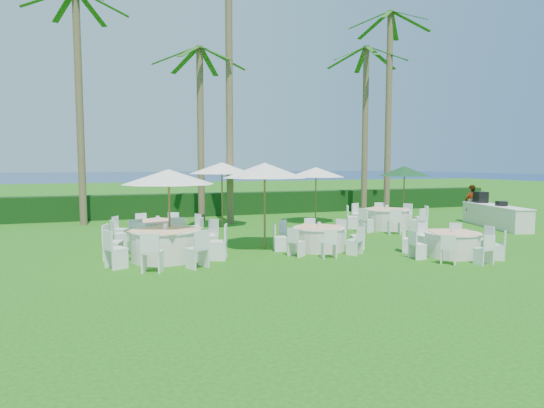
{
  "coord_description": "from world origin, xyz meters",
  "views": [
    {
      "loc": [
        -5.89,
        -11.98,
        2.73
      ],
      "look_at": [
        -0.42,
        3.48,
        1.3
      ],
      "focal_mm": 30.0,
      "sensor_mm": 36.0,
      "label": 1
    }
  ],
  "objects_px": {
    "banquet_table_d": "(158,231)",
    "staff_person": "(471,203)",
    "banquet_table_f": "(387,218)",
    "umbrella_a": "(169,177)",
    "umbrella_d": "(316,172)",
    "umbrella_green": "(404,171)",
    "banquet_table_b": "(319,238)",
    "buffet_table": "(495,215)",
    "banquet_table_c": "(452,243)",
    "umbrella_c": "(222,168)",
    "umbrella_b": "(265,170)",
    "banquet_table_a": "(166,244)"
  },
  "relations": [
    {
      "from": "banquet_table_d",
      "to": "staff_person",
      "type": "relative_size",
      "value": 1.78
    },
    {
      "from": "banquet_table_f",
      "to": "umbrella_a",
      "type": "distance_m",
      "value": 9.99
    },
    {
      "from": "umbrella_d",
      "to": "umbrella_green",
      "type": "distance_m",
      "value": 4.05
    },
    {
      "from": "banquet_table_b",
      "to": "buffet_table",
      "type": "relative_size",
      "value": 0.7
    },
    {
      "from": "banquet_table_c",
      "to": "umbrella_c",
      "type": "xyz_separation_m",
      "value": [
        -5.03,
        8.48,
        2.19
      ]
    },
    {
      "from": "umbrella_b",
      "to": "umbrella_c",
      "type": "distance_m",
      "value": 5.57
    },
    {
      "from": "umbrella_a",
      "to": "umbrella_green",
      "type": "distance_m",
      "value": 11.8
    },
    {
      "from": "banquet_table_f",
      "to": "staff_person",
      "type": "relative_size",
      "value": 1.87
    },
    {
      "from": "banquet_table_f",
      "to": "umbrella_green",
      "type": "bearing_deg",
      "value": 35.42
    },
    {
      "from": "banquet_table_a",
      "to": "umbrella_green",
      "type": "height_order",
      "value": "umbrella_green"
    },
    {
      "from": "banquet_table_a",
      "to": "umbrella_d",
      "type": "distance_m",
      "value": 9.81
    },
    {
      "from": "umbrella_c",
      "to": "staff_person",
      "type": "distance_m",
      "value": 11.86
    },
    {
      "from": "banquet_table_d",
      "to": "umbrella_green",
      "type": "xyz_separation_m",
      "value": [
        11.24,
        1.66,
        2.0
      ]
    },
    {
      "from": "umbrella_a",
      "to": "buffet_table",
      "type": "distance_m",
      "value": 14.39
    },
    {
      "from": "banquet_table_a",
      "to": "umbrella_green",
      "type": "distance_m",
      "value": 12.3
    },
    {
      "from": "umbrella_c",
      "to": "umbrella_green",
      "type": "distance_m",
      "value": 8.34
    },
    {
      "from": "umbrella_green",
      "to": "umbrella_b",
      "type": "bearing_deg",
      "value": -154.25
    },
    {
      "from": "umbrella_c",
      "to": "staff_person",
      "type": "relative_size",
      "value": 1.61
    },
    {
      "from": "umbrella_b",
      "to": "staff_person",
      "type": "bearing_deg",
      "value": 16.21
    },
    {
      "from": "buffet_table",
      "to": "staff_person",
      "type": "distance_m",
      "value": 1.8
    },
    {
      "from": "banquet_table_a",
      "to": "umbrella_c",
      "type": "distance_m",
      "value": 7.23
    },
    {
      "from": "banquet_table_f",
      "to": "umbrella_a",
      "type": "height_order",
      "value": "umbrella_a"
    },
    {
      "from": "banquet_table_d",
      "to": "buffet_table",
      "type": "relative_size",
      "value": 0.74
    },
    {
      "from": "banquet_table_f",
      "to": "staff_person",
      "type": "xyz_separation_m",
      "value": [
        5.06,
        0.64,
        0.43
      ]
    },
    {
      "from": "banquet_table_d",
      "to": "banquet_table_b",
      "type": "bearing_deg",
      "value": -31.8
    },
    {
      "from": "banquet_table_b",
      "to": "umbrella_green",
      "type": "relative_size",
      "value": 1.11
    },
    {
      "from": "banquet_table_c",
      "to": "staff_person",
      "type": "xyz_separation_m",
      "value": [
        6.5,
        6.24,
        0.5
      ]
    },
    {
      "from": "banquet_table_a",
      "to": "umbrella_b",
      "type": "distance_m",
      "value": 3.86
    },
    {
      "from": "buffet_table",
      "to": "umbrella_d",
      "type": "bearing_deg",
      "value": 150.84
    },
    {
      "from": "umbrella_b",
      "to": "umbrella_d",
      "type": "xyz_separation_m",
      "value": [
        4.32,
        5.4,
        -0.17
      ]
    },
    {
      "from": "banquet_table_d",
      "to": "umbrella_green",
      "type": "bearing_deg",
      "value": 8.41
    },
    {
      "from": "umbrella_a",
      "to": "umbrella_b",
      "type": "bearing_deg",
      "value": 1.66
    },
    {
      "from": "banquet_table_f",
      "to": "banquet_table_c",
      "type": "bearing_deg",
      "value": -104.42
    },
    {
      "from": "banquet_table_c",
      "to": "umbrella_green",
      "type": "height_order",
      "value": "umbrella_green"
    },
    {
      "from": "umbrella_d",
      "to": "umbrella_c",
      "type": "bearing_deg",
      "value": 177.73
    },
    {
      "from": "umbrella_d",
      "to": "umbrella_green",
      "type": "bearing_deg",
      "value": -21.7
    },
    {
      "from": "banquet_table_a",
      "to": "umbrella_green",
      "type": "xyz_separation_m",
      "value": [
        11.28,
        4.5,
        1.96
      ]
    },
    {
      "from": "staff_person",
      "to": "banquet_table_f",
      "type": "bearing_deg",
      "value": 0.84
    },
    {
      "from": "banquet_table_f",
      "to": "umbrella_d",
      "type": "xyz_separation_m",
      "value": [
        -2.06,
        2.71,
        1.93
      ]
    },
    {
      "from": "banquet_table_c",
      "to": "umbrella_a",
      "type": "height_order",
      "value": "umbrella_a"
    },
    {
      "from": "banquet_table_a",
      "to": "umbrella_b",
      "type": "relative_size",
      "value": 1.24
    },
    {
      "from": "umbrella_green",
      "to": "umbrella_d",
      "type": "bearing_deg",
      "value": 158.3
    },
    {
      "from": "umbrella_d",
      "to": "buffet_table",
      "type": "xyz_separation_m",
      "value": [
        6.84,
        -3.81,
        -1.86
      ]
    },
    {
      "from": "umbrella_a",
      "to": "umbrella_d",
      "type": "relative_size",
      "value": 1.0
    },
    {
      "from": "banquet_table_c",
      "to": "banquet_table_d",
      "type": "xyz_separation_m",
      "value": [
        -8.09,
        5.15,
        0.04
      ]
    },
    {
      "from": "umbrella_c",
      "to": "buffet_table",
      "type": "xyz_separation_m",
      "value": [
        11.24,
        -3.99,
        -2.05
      ]
    },
    {
      "from": "umbrella_d",
      "to": "staff_person",
      "type": "bearing_deg",
      "value": -16.25
    },
    {
      "from": "banquet_table_f",
      "to": "umbrella_green",
      "type": "distance_m",
      "value": 2.88
    },
    {
      "from": "banquet_table_b",
      "to": "staff_person",
      "type": "relative_size",
      "value": 1.67
    },
    {
      "from": "banquet_table_c",
      "to": "banquet_table_f",
      "type": "bearing_deg",
      "value": 75.58
    }
  ]
}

